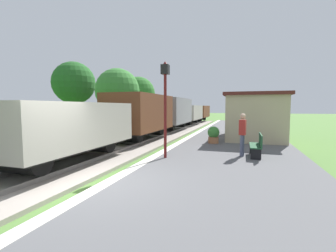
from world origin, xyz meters
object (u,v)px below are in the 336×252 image
Objects in this scene: person_waiting at (242,133)px; tree_field_distant at (138,94)px; bench_near_hut at (257,145)px; freight_train at (170,115)px; station_hut at (254,116)px; tree_field_left at (117,91)px; potted_planter at (213,135)px; bench_down_platform at (250,125)px; lamp_post_near at (165,92)px; tree_trackside_far at (74,83)px.

person_waiting is 22.86m from tree_field_distant.
bench_near_hut is at bearing -165.23° from person_waiting.
freight_train is 7.84m from station_hut.
station_hut is (6.80, -3.91, 0.13)m from freight_train.
tree_field_left reaches higher than person_waiting.
bench_down_platform is at bearing 74.51° from potted_planter.
bench_down_platform is 12.40m from lamp_post_near.
tree_trackside_far is 15.18m from tree_field_distant.
person_waiting is at bearing -96.29° from station_hut.
bench_near_hut is at bearing -56.07° from freight_train.
tree_field_distant is at bearing 129.75° from freight_train.
tree_field_left is at bearing 142.52° from potted_planter.
lamp_post_near is (-3.51, -7.35, 1.15)m from station_hut.
tree_field_left reaches higher than bench_near_hut.
freight_train is 8.81× the size of lamp_post_near.
potted_planter is 4.93m from lamp_post_near.
tree_trackside_far reaches higher than potted_planter.
tree_field_left is at bearing -35.08° from person_waiting.
freight_train is 6.76m from bench_down_platform.
station_hut is 3.39× the size of person_waiting.
tree_field_left is 7.55m from tree_field_distant.
station_hut is at bearing 64.48° from lamp_post_near.
tree_field_left is (-9.11, 12.27, 1.01)m from lamp_post_near.
tree_trackside_far is at bearing -148.51° from bench_down_platform.
tree_field_distant is at bearing -46.90° from person_waiting.
tree_field_left is (-1.05, 7.56, 0.01)m from tree_trackside_far.
bench_near_hut is (6.70, -9.95, -0.80)m from freight_train.
tree_trackside_far reaches higher than bench_down_platform.
tree_field_left is (-11.95, 11.03, 2.63)m from person_waiting.
tree_field_left reaches higher than tree_trackside_far.
freight_train is 19.06× the size of person_waiting.
station_hut is 13.72m from tree_field_left.
lamp_post_near reaches higher than freight_train.
person_waiting is at bearing 23.64° from lamp_post_near.
lamp_post_near reaches higher than potted_planter.
bench_down_platform is at bearing 73.82° from lamp_post_near.
station_hut is at bearing -41.80° from tree_field_distant.
tree_trackside_far reaches higher than lamp_post_near.
bench_down_platform is (0.00, 10.43, 0.00)m from bench_near_hut.
tree_field_distant is (-13.73, 18.41, 3.23)m from bench_near_hut.
freight_train reaches higher than bench_down_platform.
lamp_post_near reaches higher than bench_near_hut.
tree_field_left is at bearing 158.71° from station_hut.
potted_planter is at bearing -55.96° from person_waiting.
tree_trackside_far is 0.87× the size of tree_field_left.
bench_down_platform is at bearing 4.07° from freight_train.
bench_down_platform is at bearing 91.35° from station_hut.
lamp_post_near is at bearing 31.28° from person_waiting.
potted_planter is (-1.50, 3.02, -0.46)m from person_waiting.
potted_planter is 13.52m from tree_field_left.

